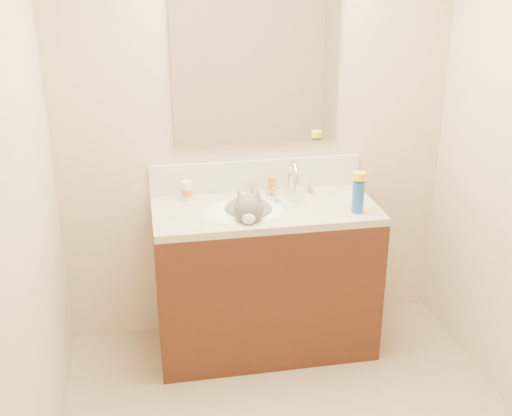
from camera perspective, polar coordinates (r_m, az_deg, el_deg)
name	(u,v)px	position (r m, az deg, el deg)	size (l,w,h in m)	color
room_shell	(320,145)	(2.32, 5.68, 5.57)	(2.24, 2.54, 2.52)	beige
vanity_cabinet	(265,282)	(3.61, 0.80, -6.57)	(1.20, 0.55, 0.82)	#411F12
counter_slab	(265,211)	(3.43, 0.83, -0.24)	(1.20, 0.55, 0.04)	#C0B497
basin	(244,223)	(3.40, -1.06, -1.35)	(0.45, 0.36, 0.14)	white
faucet	(292,181)	(3.55, 3.26, 2.37)	(0.28, 0.20, 0.21)	silver
cat	(249,216)	(3.38, -0.65, -0.74)	(0.33, 0.42, 0.32)	#575457
backsplash	(256,175)	(3.63, 0.03, 2.92)	(1.20, 0.02, 0.18)	silver
mirror	(256,70)	(3.48, 0.03, 12.13)	(0.90, 0.02, 0.80)	white
pill_bottle	(187,191)	(3.52, -6.14, 1.54)	(0.06, 0.06, 0.11)	white
pill_label	(187,192)	(3.53, -6.14, 1.41)	(0.06, 0.06, 0.04)	orange
silver_jar	(252,190)	(3.57, -0.35, 1.60)	(0.05, 0.05, 0.06)	#B7B7BC
amber_bottle	(272,185)	(3.59, 1.43, 2.04)	(0.04, 0.04, 0.11)	#BF8716
toothbrush	(278,201)	(3.49, 1.96, 0.62)	(0.01, 0.13, 0.01)	white
toothbrush_head	(278,200)	(3.49, 1.96, 0.68)	(0.02, 0.03, 0.02)	#667EDA
spray_can	(358,197)	(3.37, 9.06, 0.97)	(0.06, 0.06, 0.17)	blue
spray_cap	(359,176)	(3.33, 9.17, 2.82)	(0.07, 0.07, 0.04)	yellow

